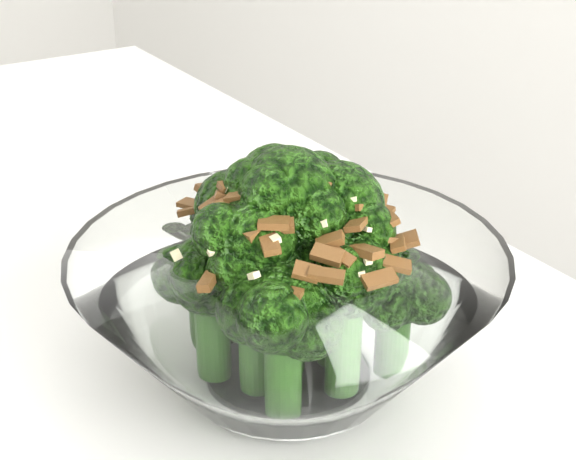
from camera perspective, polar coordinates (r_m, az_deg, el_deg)
The scene contains 1 object.
broccoli_dish at distance 0.44m, azimuth 0.04°, elevation -4.47°, with size 0.22×0.22×0.13m.
Camera 1 is at (0.36, -0.03, 1.03)m, focal length 55.00 mm.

